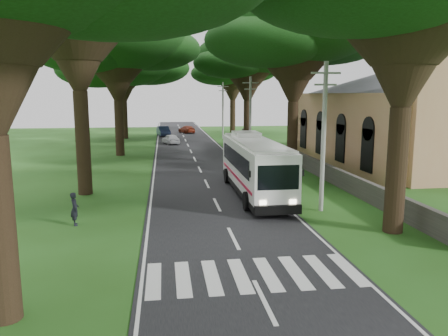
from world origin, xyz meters
TOP-DOWN VIEW (x-y plane):
  - ground at (0.00, 0.00)m, footprint 140.00×140.00m
  - road at (0.00, 25.00)m, footprint 8.00×120.00m
  - crosswalk at (0.00, -2.00)m, footprint 8.00×3.00m
  - property_wall at (9.00, 24.00)m, footprint 0.35×50.00m
  - church at (17.86, 21.55)m, footprint 14.00×24.00m
  - pole_near at (5.50, 6.00)m, footprint 1.60×0.24m
  - pole_mid at (5.50, 26.00)m, footprint 1.60×0.24m
  - pole_far at (5.50, 46.00)m, footprint 1.60×0.24m
  - tree_l_midb at (-7.50, 30.00)m, footprint 14.40×14.40m
  - tree_l_far at (-8.50, 48.00)m, footprint 15.90×15.90m
  - tree_r_mida at (8.00, 20.00)m, footprint 14.04×14.04m
  - tree_r_midb at (7.50, 38.00)m, footprint 12.45×12.45m
  - tree_r_far at (8.50, 56.00)m, footprint 12.77×12.77m
  - coach_bus at (2.70, 10.50)m, footprint 2.77×11.70m
  - distant_car_a at (-2.09, 39.72)m, footprint 2.51×4.01m
  - distant_car_b at (-3.00, 50.76)m, footprint 2.25×4.66m
  - distant_car_c at (0.80, 55.47)m, footprint 2.94×4.42m
  - pedestrian at (-7.32, 5.07)m, footprint 0.53×0.68m

SIDE VIEW (x-z plane):
  - ground at x=0.00m, z-range 0.00..0.00m
  - crosswalk at x=0.00m, z-range -0.01..0.01m
  - road at x=0.00m, z-range -0.01..0.03m
  - property_wall at x=9.00m, z-range 0.00..1.20m
  - distant_car_c at x=0.80m, z-range 0.03..1.22m
  - distant_car_a at x=-2.09m, z-range 0.03..1.30m
  - distant_car_b at x=-3.00m, z-range 0.03..1.50m
  - pedestrian at x=-7.32m, z-range 0.00..1.63m
  - coach_bus at x=2.70m, z-range 0.13..3.58m
  - pole_near at x=5.50m, z-range 0.18..8.18m
  - pole_mid at x=5.50m, z-range 0.18..8.18m
  - pole_far at x=5.50m, z-range 0.18..8.18m
  - church at x=17.86m, z-range -0.89..10.71m
  - tree_r_far at x=8.50m, z-range 3.85..17.30m
  - tree_l_far at x=-8.50m, z-range 3.58..17.62m
  - tree_r_midb at x=7.50m, z-range 4.06..17.85m
  - tree_r_mida at x=8.00m, z-range 4.17..18.75m
  - tree_l_midb at x=-7.50m, z-range 4.15..18.79m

